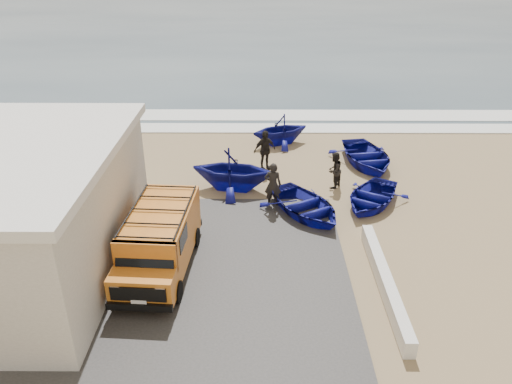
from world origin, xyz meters
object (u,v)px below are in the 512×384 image
object	(u,v)px
boat_near_right	(371,197)
fisherman_front	(273,185)
boat_near_left	(305,206)
fisherman_middle	(334,170)
parapet	(385,281)
boat_mid_right	(366,156)
boat_far_left	(280,129)
van	(160,239)
fisherman_back	(265,150)
boat_mid_left	(233,170)

from	to	relation	value
boat_near_right	fisherman_front	xyz separation A→B (m)	(-4.07, -0.07, 0.58)
boat_near_left	fisherman_middle	world-z (taller)	fisherman_middle
parapet	boat_near_right	world-z (taller)	boat_near_right
boat_mid_right	boat_far_left	xyz separation A→B (m)	(-4.12, 2.79, 0.38)
boat_mid_right	fisherman_front	xyz separation A→B (m)	(-4.68, -4.26, 0.51)
van	fisherman_front	xyz separation A→B (m)	(3.80, 4.45, -0.19)
van	fisherman_front	distance (m)	5.86
boat_near_right	boat_mid_right	world-z (taller)	boat_mid_right
boat_near_left	parapet	bearing A→B (deg)	-96.59
boat_mid_right	fisherman_middle	size ratio (longest dim) A/B	2.58
boat_near_left	fisherman_middle	bearing A→B (deg)	29.27
boat_near_right	van	bearing A→B (deg)	-118.56
boat_far_left	fisherman_middle	distance (m)	5.75
van	boat_mid_right	distance (m)	12.18
fisherman_middle	fisherman_back	bearing A→B (deg)	-87.34
fisherman_front	van	bearing A→B (deg)	53.36
boat_mid_left	fisherman_front	distance (m)	2.27
parapet	boat_far_left	bearing A→B (deg)	102.65
parapet	van	bearing A→B (deg)	171.37
boat_near_left	boat_mid_left	distance (m)	3.79
van	boat_near_left	distance (m)	6.32
van	boat_near_left	xyz separation A→B (m)	(5.08, 3.68, -0.73)
boat_near_right	fisherman_middle	xyz separation A→B (m)	(-1.34, 1.65, 0.45)
boat_near_left	fisherman_back	world-z (taller)	fisherman_back
parapet	boat_near_left	distance (m)	5.21
boat_mid_left	fisherman_middle	distance (m)	4.45
boat_mid_right	boat_far_left	bearing A→B (deg)	136.23
boat_near_right	fisherman_front	bearing A→B (deg)	-147.39
boat_far_left	boat_mid_right	bearing A→B (deg)	32.51
boat_mid_left	van	bearing A→B (deg)	170.46
boat_far_left	fisherman_middle	size ratio (longest dim) A/B	1.88
parapet	van	distance (m)	7.32
van	boat_mid_left	world-z (taller)	van
parapet	fisherman_front	bearing A→B (deg)	121.44
boat_near_left	fisherman_front	size ratio (longest dim) A/B	2.04
van	boat_far_left	size ratio (longest dim) A/B	1.62
parapet	fisherman_front	world-z (taller)	fisherman_front
boat_near_right	fisherman_back	distance (m)	5.71
van	boat_mid_right	bearing A→B (deg)	49.47
van	boat_near_right	distance (m)	9.12
boat_mid_left	fisherman_middle	size ratio (longest dim) A/B	2.18
parapet	boat_mid_left	world-z (taller)	boat_mid_left
boat_mid_right	fisherman_middle	world-z (taller)	fisherman_middle
boat_mid_right	fisherman_back	world-z (taller)	fisherman_back
boat_far_left	fisherman_back	size ratio (longest dim) A/B	1.60
van	boat_near_right	xyz separation A→B (m)	(7.88, 4.52, -0.76)
boat_far_left	fisherman_front	xyz separation A→B (m)	(-0.56, -7.05, 0.13)
parapet	fisherman_back	world-z (taller)	fisherman_back
parapet	boat_mid_left	xyz separation A→B (m)	(-5.09, 7.04, 0.67)
fisherman_back	boat_mid_right	bearing A→B (deg)	-21.98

